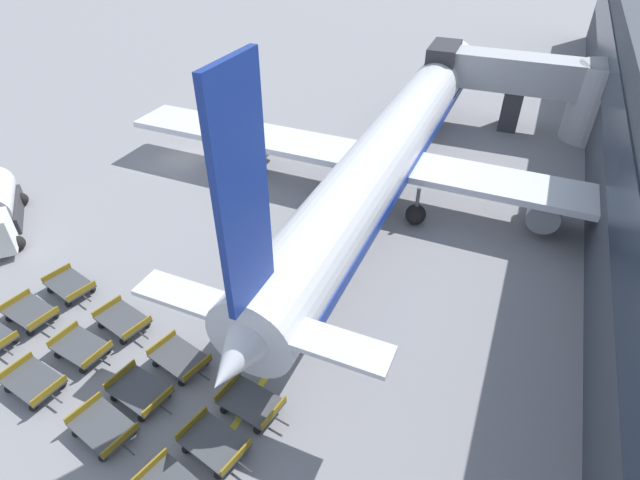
# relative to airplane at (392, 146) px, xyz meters

# --- Properties ---
(ground_plane) EXTENTS (500.00, 500.00, 0.00)m
(ground_plane) POSITION_rel_airplane_xyz_m (-16.73, -2.00, -3.50)
(ground_plane) COLOR gray
(jet_bridge) EXTENTS (16.78, 5.02, 6.65)m
(jet_bridge) POSITION_rel_airplane_xyz_m (8.75, 15.24, 0.50)
(jet_bridge) COLOR #B2B5BA
(jet_bridge) RESTS_ON ground_plane
(airplane) EXTENTS (40.52, 45.15, 14.61)m
(airplane) POSITION_rel_airplane_xyz_m (0.00, 0.00, 0.00)
(airplane) COLOR silver
(airplane) RESTS_ON ground_plane
(baggage_dolly_row_near_col_b) EXTENTS (3.38, 2.05, 0.92)m
(baggage_dolly_row_near_col_b) POSITION_rel_airplane_xyz_m (-9.35, -23.18, -3.02)
(baggage_dolly_row_near_col_b) COLOR #424449
(baggage_dolly_row_near_col_b) RESTS_ON ground_plane
(baggage_dolly_row_near_col_c) EXTENTS (3.40, 2.21, 0.92)m
(baggage_dolly_row_near_col_c) POSITION_rel_airplane_xyz_m (-4.88, -23.71, -3.02)
(baggage_dolly_row_near_col_c) COLOR #424449
(baggage_dolly_row_near_col_c) RESTS_ON ground_plane
(baggage_dolly_row_mid_a_col_a) EXTENTS (3.38, 2.07, 0.92)m
(baggage_dolly_row_mid_a_col_a) POSITION_rel_airplane_xyz_m (-13.07, -20.04, -3.02)
(baggage_dolly_row_mid_a_col_a) COLOR #424449
(baggage_dolly_row_mid_a_col_a) RESTS_ON ground_plane
(baggage_dolly_row_mid_a_col_b) EXTENTS (3.37, 2.02, 0.92)m
(baggage_dolly_row_mid_a_col_b) POSITION_rel_airplane_xyz_m (-8.89, -20.81, -3.02)
(baggage_dolly_row_mid_a_col_b) COLOR #424449
(baggage_dolly_row_mid_a_col_b) RESTS_ON ground_plane
(baggage_dolly_row_mid_a_col_c) EXTENTS (3.39, 2.13, 0.92)m
(baggage_dolly_row_mid_a_col_c) POSITION_rel_airplane_xyz_m (-4.67, -21.69, -3.02)
(baggage_dolly_row_mid_a_col_c) COLOR #424449
(baggage_dolly_row_mid_a_col_c) RESTS_ON ground_plane
(baggage_dolly_row_mid_a_col_d) EXTENTS (3.40, 2.20, 0.92)m
(baggage_dolly_row_mid_a_col_d) POSITION_rel_airplane_xyz_m (-0.31, -22.50, -3.02)
(baggage_dolly_row_mid_a_col_d) COLOR #424449
(baggage_dolly_row_mid_a_col_d) RESTS_ON ground_plane
(baggage_dolly_row_mid_b_col_a) EXTENTS (3.40, 2.27, 0.92)m
(baggage_dolly_row_mid_b_col_a) POSITION_rel_airplane_xyz_m (-12.82, -17.64, -3.02)
(baggage_dolly_row_mid_b_col_a) COLOR #424449
(baggage_dolly_row_mid_b_col_a) RESTS_ON ground_plane
(baggage_dolly_row_mid_b_col_b) EXTENTS (3.40, 2.24, 0.92)m
(baggage_dolly_row_mid_b_col_b) POSITION_rel_airplane_xyz_m (-8.31, -18.58, -3.02)
(baggage_dolly_row_mid_b_col_b) COLOR #424449
(baggage_dolly_row_mid_b_col_b) RESTS_ON ground_plane
(baggage_dolly_row_mid_b_col_c) EXTENTS (3.40, 2.24, 0.92)m
(baggage_dolly_row_mid_b_col_c) POSITION_rel_airplane_xyz_m (-4.17, -19.49, -3.02)
(baggage_dolly_row_mid_b_col_c) COLOR #424449
(baggage_dolly_row_mid_b_col_c) RESTS_ON ground_plane
(baggage_dolly_row_mid_b_col_d) EXTENTS (3.38, 2.07, 0.92)m
(baggage_dolly_row_mid_b_col_d) POSITION_rel_airplane_xyz_m (0.08, -20.28, -3.02)
(baggage_dolly_row_mid_b_col_d) COLOR #424449
(baggage_dolly_row_mid_b_col_d) RESTS_ON ground_plane
(stand_guidance_stripe) EXTENTS (0.38, 25.88, 0.01)m
(stand_guidance_stripe) POSITION_rel_airplane_xyz_m (-0.16, -9.55, -3.49)
(stand_guidance_stripe) COLOR yellow
(stand_guidance_stripe) RESTS_ON ground_plane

